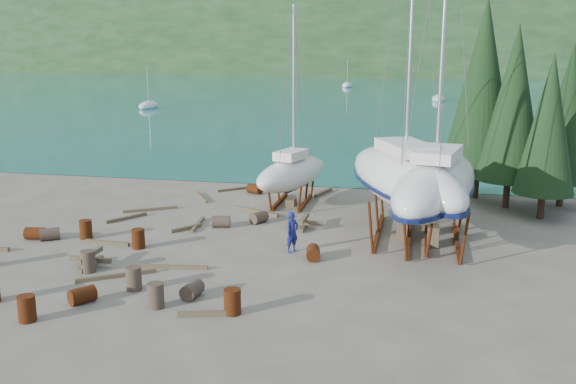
% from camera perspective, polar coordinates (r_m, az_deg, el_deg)
% --- Properties ---
extents(ground, '(600.00, 600.00, 0.00)m').
position_cam_1_polar(ground, '(27.03, -5.53, -6.24)').
color(ground, '#5C5348').
rests_on(ground, ground).
extents(bay_water, '(700.00, 700.00, 0.00)m').
position_cam_1_polar(bay_water, '(339.51, 10.81, 11.36)').
color(bay_water, teal).
rests_on(bay_water, ground).
extents(far_hill, '(800.00, 360.00, 110.00)m').
position_cam_1_polar(far_hill, '(344.51, 10.83, 11.38)').
color(far_hill, '#193118').
rests_on(far_hill, ground).
extents(far_house_left, '(6.60, 5.60, 5.60)m').
position_cam_1_polar(far_house_left, '(224.85, -5.75, 11.49)').
color(far_house_left, beige).
rests_on(far_house_left, ground).
extents(far_house_center, '(6.60, 5.60, 5.60)m').
position_cam_1_polar(far_house_center, '(216.18, 4.62, 11.46)').
color(far_house_center, beige).
rests_on(far_house_center, ground).
extents(far_house_right, '(6.60, 5.60, 5.60)m').
position_cam_1_polar(far_house_right, '(215.54, 18.17, 10.86)').
color(far_house_right, beige).
rests_on(far_house_right, ground).
extents(cypress_near_right, '(3.60, 3.60, 10.00)m').
position_cam_1_polar(cypress_near_right, '(36.75, 19.42, 7.47)').
color(cypress_near_right, black).
rests_on(cypress_near_right, ground).
extents(cypress_mid_right, '(3.06, 3.06, 8.50)m').
position_cam_1_polar(cypress_mid_right, '(35.09, 22.15, 5.58)').
color(cypress_mid_right, black).
rests_on(cypress_mid_right, ground).
extents(cypress_back_left, '(4.14, 4.14, 11.50)m').
position_cam_1_polar(cypress_back_left, '(38.51, 16.92, 9.17)').
color(cypress_back_left, black).
rests_on(cypress_back_left, ground).
extents(cypress_far_right, '(3.24, 3.24, 9.00)m').
position_cam_1_polar(cypress_far_right, '(38.28, 23.65, 6.44)').
color(cypress_far_right, black).
rests_on(cypress_far_right, ground).
extents(moored_boat_left, '(2.00, 5.00, 6.05)m').
position_cam_1_polar(moored_boat_left, '(92.78, -12.28, 7.51)').
color(moored_boat_left, silver).
rests_on(moored_boat_left, ground).
extents(moored_boat_mid, '(2.00, 5.00, 6.05)m').
position_cam_1_polar(moored_boat_mid, '(104.68, 13.23, 8.07)').
color(moored_boat_mid, silver).
rests_on(moored_boat_mid, ground).
extents(moored_boat_far, '(2.00, 5.00, 6.05)m').
position_cam_1_polar(moored_boat_far, '(135.50, 5.28, 9.42)').
color(moored_boat_far, silver).
rests_on(moored_boat_far, ground).
extents(large_sailboat_near, '(7.50, 11.46, 17.50)m').
position_cam_1_polar(large_sailboat_near, '(30.31, 10.32, 1.26)').
color(large_sailboat_near, silver).
rests_on(large_sailboat_near, ground).
extents(large_sailboat_far, '(5.20, 11.03, 16.81)m').
position_cam_1_polar(large_sailboat_far, '(29.54, 12.98, 0.69)').
color(large_sailboat_far, silver).
rests_on(large_sailboat_far, ground).
extents(small_sailboat_shore, '(4.13, 7.18, 10.96)m').
position_cam_1_polar(small_sailboat_shore, '(36.07, 0.38, 1.72)').
color(small_sailboat_shore, silver).
rests_on(small_sailboat_shore, ground).
extents(worker, '(0.73, 0.79, 1.81)m').
position_cam_1_polar(worker, '(27.93, 0.38, -3.58)').
color(worker, navy).
rests_on(worker, ground).
extents(drum_1, '(0.70, 0.95, 0.58)m').
position_cam_1_polar(drum_1, '(23.49, -8.52, -8.61)').
color(drum_1, '#2D2823').
rests_on(drum_1, ground).
extents(drum_2, '(0.94, 0.67, 0.58)m').
position_cam_1_polar(drum_2, '(32.11, -21.56, -3.44)').
color(drum_2, '#602810').
rests_on(drum_2, ground).
extents(drum_3, '(0.58, 0.58, 0.88)m').
position_cam_1_polar(drum_3, '(23.00, -22.20, -9.57)').
color(drum_3, '#602810').
rests_on(drum_3, ground).
extents(drum_4, '(1.04, 0.90, 0.58)m').
position_cam_1_polar(drum_4, '(38.96, -2.98, 0.27)').
color(drum_4, '#602810').
rests_on(drum_4, ground).
extents(drum_5, '(0.58, 0.58, 0.88)m').
position_cam_1_polar(drum_5, '(22.83, -11.68, -9.00)').
color(drum_5, '#2D2823').
rests_on(drum_5, ground).
extents(drum_6, '(0.73, 0.97, 0.58)m').
position_cam_1_polar(drum_6, '(27.21, 2.25, -5.41)').
color(drum_6, '#602810').
rests_on(drum_6, ground).
extents(drum_7, '(0.58, 0.58, 0.88)m').
position_cam_1_polar(drum_7, '(21.96, -4.97, -9.68)').
color(drum_7, '#602810').
rests_on(drum_7, ground).
extents(drum_8, '(0.58, 0.58, 0.88)m').
position_cam_1_polar(drum_8, '(31.45, -17.53, -3.18)').
color(drum_8, '#602810').
rests_on(drum_8, ground).
extents(drum_9, '(0.98, 0.75, 0.58)m').
position_cam_1_polar(drum_9, '(32.01, -5.96, -2.63)').
color(drum_9, '#2D2823').
rests_on(drum_9, ground).
extents(drum_11, '(0.93, 1.05, 0.58)m').
position_cam_1_polar(drum_11, '(32.62, -2.60, -2.27)').
color(drum_11, '#2D2823').
rests_on(drum_11, ground).
extents(drum_12, '(0.99, 1.05, 0.58)m').
position_cam_1_polar(drum_12, '(23.91, -17.81, -8.73)').
color(drum_12, '#602810').
rests_on(drum_12, ground).
extents(drum_14, '(0.58, 0.58, 0.88)m').
position_cam_1_polar(drum_14, '(29.35, -13.17, -4.06)').
color(drum_14, '#602810').
rests_on(drum_14, ground).
extents(drum_15, '(1.05, 0.98, 0.58)m').
position_cam_1_polar(drum_15, '(31.78, -20.41, -3.52)').
color(drum_15, '#2D2823').
rests_on(drum_15, ground).
extents(drum_16, '(0.58, 0.58, 0.88)m').
position_cam_1_polar(drum_16, '(26.90, -17.36, -5.91)').
color(drum_16, '#2D2823').
rests_on(drum_16, ground).
extents(drum_17, '(0.58, 0.58, 0.88)m').
position_cam_1_polar(drum_17, '(24.57, -13.55, -7.48)').
color(drum_17, '#2D2823').
rests_on(drum_17, ground).
extents(timber_0, '(2.25, 2.06, 0.14)m').
position_cam_1_polar(timber_0, '(40.12, -4.42, 0.31)').
color(timber_0, brown).
rests_on(timber_0, ground).
extents(timber_3, '(3.12, 0.54, 0.15)m').
position_cam_1_polar(timber_3, '(26.62, -10.47, -6.54)').
color(timber_3, brown).
rests_on(timber_3, ground).
extents(timber_4, '(1.17, 1.48, 0.17)m').
position_cam_1_polar(timber_4, '(31.83, -9.07, -3.19)').
color(timber_4, brown).
rests_on(timber_4, ground).
extents(timber_5, '(2.64, 1.92, 0.16)m').
position_cam_1_polar(timber_5, '(26.08, -15.01, -7.19)').
color(timber_5, brown).
rests_on(timber_5, ground).
extents(timber_6, '(0.82, 2.09, 0.19)m').
position_cam_1_polar(timber_6, '(38.90, 3.15, -0.04)').
color(timber_6, brown).
rests_on(timber_6, ground).
extents(timber_7, '(1.67, 0.64, 0.17)m').
position_cam_1_polar(timber_7, '(22.03, -7.56, -10.67)').
color(timber_7, brown).
rests_on(timber_7, ground).
extents(timber_9, '(1.48, 2.21, 0.15)m').
position_cam_1_polar(timber_9, '(38.11, -7.67, -0.45)').
color(timber_9, brown).
rests_on(timber_9, ground).
extents(timber_10, '(2.76, 1.47, 0.16)m').
position_cam_1_polar(timber_10, '(34.60, -2.82, -1.73)').
color(timber_10, brown).
rests_on(timber_10, ground).
extents(timber_11, '(0.46, 2.58, 0.15)m').
position_cam_1_polar(timber_11, '(32.43, -8.03, -2.87)').
color(timber_11, brown).
rests_on(timber_11, ground).
extents(timber_12, '(2.21, 0.31, 0.17)m').
position_cam_1_polar(timber_12, '(30.33, -15.79, -4.36)').
color(timber_12, brown).
rests_on(timber_12, ground).
extents(timber_15, '(2.60, 1.73, 0.15)m').
position_cam_1_polar(timber_15, '(35.79, -12.12, -1.52)').
color(timber_15, brown).
rests_on(timber_15, ground).
extents(timber_17, '(1.45, 2.08, 0.16)m').
position_cam_1_polar(timber_17, '(34.32, -14.18, -2.25)').
color(timber_17, brown).
rests_on(timber_17, ground).
extents(timber_pile_fore, '(1.80, 1.80, 0.60)m').
position_cam_1_polar(timber_pile_fore, '(27.54, -17.14, -5.75)').
color(timber_pile_fore, brown).
rests_on(timber_pile_fore, ground).
extents(timber_pile_aft, '(1.80, 1.80, 0.60)m').
position_cam_1_polar(timber_pile_aft, '(31.63, 1.44, -2.73)').
color(timber_pile_aft, brown).
rests_on(timber_pile_aft, ground).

